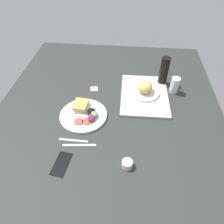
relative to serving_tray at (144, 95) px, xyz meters
The scene contains 11 objects.
ground_plane 31.94cm from the serving_tray, 48.90° to the right, with size 190.00×150.00×3.00cm, color #282D2B.
serving_tray is the anchor object (origin of this frame).
bread_plate_near 4.75cm from the serving_tray, behind, with size 21.24×21.24×9.69cm.
plate_with_salad 45.61cm from the serving_tray, 58.57° to the right, with size 30.27×30.27×5.40cm.
drinking_glass 22.58cm from the serving_tray, 107.02° to the left, with size 6.16×6.16×11.91cm, color silver.
soda_bottle 23.25cm from the serving_tray, 140.14° to the left, with size 6.40×6.40×21.89cm, color black.
espresso_cup 58.90cm from the serving_tray, ahead, with size 5.60×5.60×4.00cm, color silver.
fork 60.68cm from the serving_tray, 42.93° to the right, with size 17.00×1.40×0.50cm, color #B7B7BC.
knife 60.35cm from the serving_tray, 38.20° to the right, with size 19.00×1.40×0.50cm, color #B7B7BC.
cell_phone 74.62cm from the serving_tray, 36.18° to the right, with size 14.40×7.20×0.80cm, color black.
sticky_note 37.32cm from the serving_tray, 96.92° to the right, with size 5.60×5.60×0.12cm, color pink.
Camera 1 is at (94.26, 11.92, 94.98)cm, focal length 33.02 mm.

